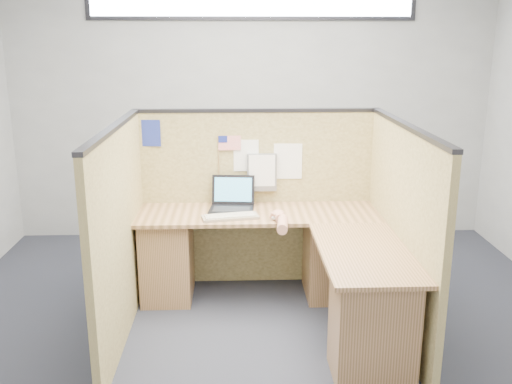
{
  "coord_description": "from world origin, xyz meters",
  "views": [
    {
      "loc": [
        -0.18,
        -3.73,
        2.11
      ],
      "look_at": [
        -0.02,
        0.5,
        0.95
      ],
      "focal_mm": 40.0,
      "sensor_mm": 36.0,
      "label": 1
    }
  ],
  "objects_px": {
    "laptop": "(231,201)",
    "mouse": "(278,217)",
    "l_desk": "(284,270)",
    "keyboard": "(230,217)"
  },
  "relations": [
    {
      "from": "l_desk",
      "to": "mouse",
      "type": "bearing_deg",
      "value": 101.01
    },
    {
      "from": "laptop",
      "to": "mouse",
      "type": "bearing_deg",
      "value": -35.12
    },
    {
      "from": "laptop",
      "to": "keyboard",
      "type": "bearing_deg",
      "value": -86.15
    },
    {
      "from": "laptop",
      "to": "mouse",
      "type": "xyz_separation_m",
      "value": [
        0.36,
        -0.31,
        -0.04
      ]
    },
    {
      "from": "laptop",
      "to": "mouse",
      "type": "distance_m",
      "value": 0.48
    },
    {
      "from": "l_desk",
      "to": "mouse",
      "type": "distance_m",
      "value": 0.41
    },
    {
      "from": "l_desk",
      "to": "laptop",
      "type": "relative_size",
      "value": 5.14
    },
    {
      "from": "mouse",
      "to": "l_desk",
      "type": "bearing_deg",
      "value": -78.99
    },
    {
      "from": "laptop",
      "to": "keyboard",
      "type": "relative_size",
      "value": 0.82
    },
    {
      "from": "laptop",
      "to": "keyboard",
      "type": "xyz_separation_m",
      "value": [
        -0.01,
        -0.26,
        -0.05
      ]
    }
  ]
}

